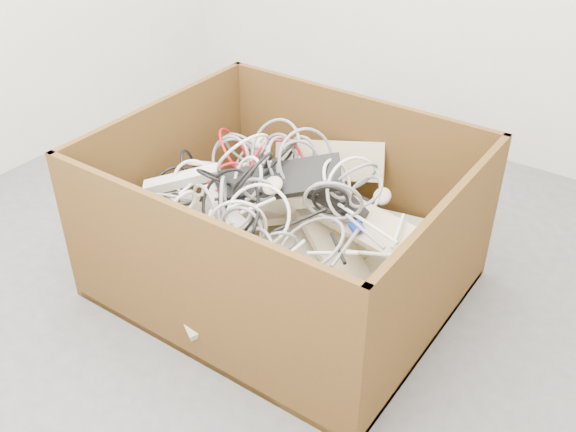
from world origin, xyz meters
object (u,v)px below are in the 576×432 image
Objects in this scene: cardboard_box at (281,250)px; power_strip_left at (182,180)px; vga_plug at (356,227)px; power_strip_right at (227,212)px.

cardboard_box is 4.13× the size of power_strip_left.
power_strip_left is at bearing -139.05° from vga_plug.
power_strip_right is (0.25, -0.04, -0.03)m from power_strip_left.
cardboard_box reaches higher than power_strip_right.
cardboard_box is at bearing -21.30° from power_strip_left.
power_strip_left is 6.46× the size of vga_plug.
power_strip_left is at bearing -165.69° from power_strip_right.
vga_plug is at bearing 45.71° from power_strip_right.
power_strip_left reaches higher than vga_plug.
power_strip_left is at bearing -166.17° from cardboard_box.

